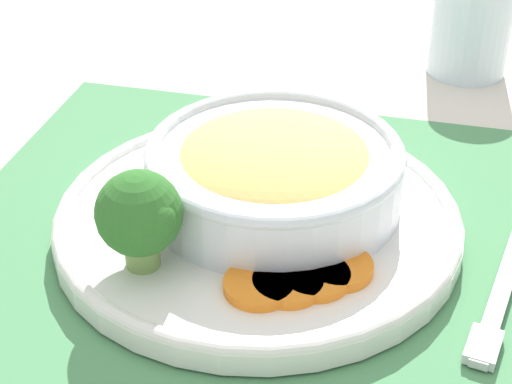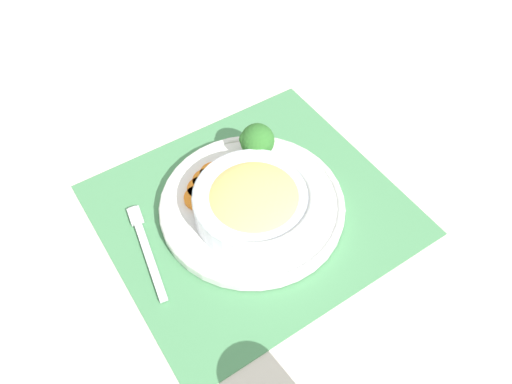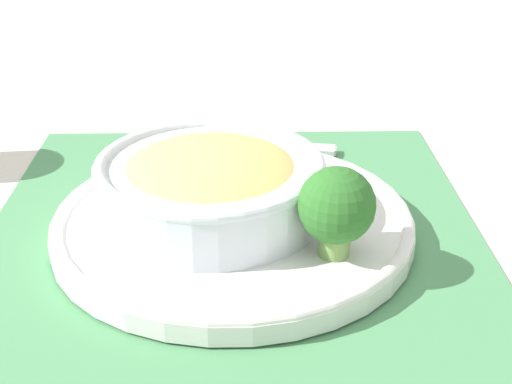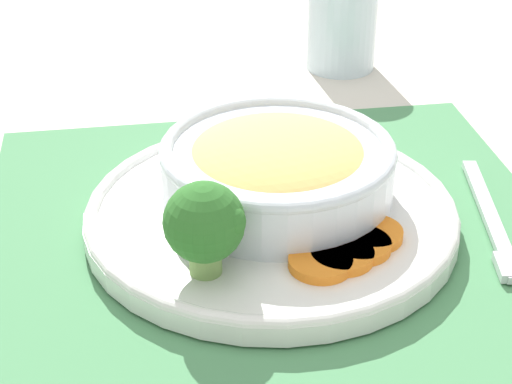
% 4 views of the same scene
% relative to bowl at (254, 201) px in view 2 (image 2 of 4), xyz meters
% --- Properties ---
extents(ground_plane, '(4.00, 4.00, 0.00)m').
position_rel_bowl_xyz_m(ground_plane, '(0.01, 0.02, -0.05)').
color(ground_plane, beige).
extents(placemat, '(0.50, 0.47, 0.00)m').
position_rel_bowl_xyz_m(placemat, '(0.01, 0.02, -0.05)').
color(placemat, '#4C8C59').
rests_on(placemat, ground_plane).
extents(plate, '(0.30, 0.30, 0.02)m').
position_rel_bowl_xyz_m(plate, '(0.01, 0.02, -0.03)').
color(plate, white).
rests_on(plate, placemat).
extents(bowl, '(0.19, 0.19, 0.06)m').
position_rel_bowl_xyz_m(bowl, '(0.00, 0.00, 0.00)').
color(bowl, silver).
rests_on(bowl, plate).
extents(broccoli_floret, '(0.06, 0.06, 0.07)m').
position_rel_bowl_xyz_m(broccoli_floret, '(0.06, 0.10, 0.01)').
color(broccoli_floret, '#759E51').
rests_on(broccoli_floret, plate).
extents(carrot_slice_near, '(0.05, 0.05, 0.01)m').
position_rel_bowl_xyz_m(carrot_slice_near, '(-0.02, 0.10, -0.03)').
color(carrot_slice_near, orange).
rests_on(carrot_slice_near, plate).
extents(carrot_slice_middle, '(0.05, 0.05, 0.01)m').
position_rel_bowl_xyz_m(carrot_slice_middle, '(-0.04, 0.09, -0.03)').
color(carrot_slice_middle, orange).
rests_on(carrot_slice_middle, plate).
extents(carrot_slice_far, '(0.05, 0.05, 0.01)m').
position_rel_bowl_xyz_m(carrot_slice_far, '(-0.06, 0.08, -0.03)').
color(carrot_slice_far, orange).
rests_on(carrot_slice_far, plate).
extents(carrot_slice_extra, '(0.05, 0.05, 0.01)m').
position_rel_bowl_xyz_m(carrot_slice_extra, '(-0.07, 0.07, -0.03)').
color(carrot_slice_extra, orange).
rests_on(carrot_slice_extra, plate).
extents(fork, '(0.03, 0.18, 0.01)m').
position_rel_bowl_xyz_m(fork, '(-0.17, 0.03, -0.04)').
color(fork, silver).
rests_on(fork, placemat).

